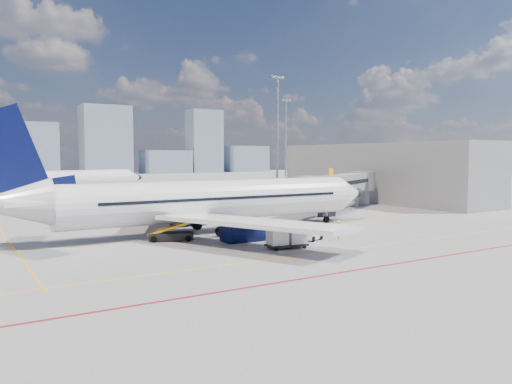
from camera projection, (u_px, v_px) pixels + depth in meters
ground at (272, 243)px, 44.59m from camera, size 420.00×420.00×0.00m
apron_markings at (293, 250)px, 40.97m from camera, size 90.00×35.12×0.01m
jet_bridge at (344, 185)px, 71.03m from camera, size 23.55×15.78×6.30m
terminal_block at (380, 172)px, 87.30m from camera, size 10.00×42.00×10.00m
floodlight_mast_ne at (277, 130)px, 110.25m from camera, size 3.20×0.61×25.45m
floodlight_mast_far at (286, 138)px, 154.12m from camera, size 3.20×0.61×25.45m
distant_skyline at (19, 148)px, 205.40m from camera, size 247.47×15.88×31.08m
main_aircraft at (201, 202)px, 49.81m from camera, size 42.78×37.29×12.47m
second_aircraft at (56, 181)px, 92.28m from camera, size 37.58×31.94×11.36m
baggage_tug at (311, 233)px, 45.85m from camera, size 2.48×2.05×1.50m
cargo_dolly at (287, 236)px, 41.85m from camera, size 3.65×2.05×1.89m
belt_loader at (173, 234)px, 45.72m from camera, size 5.78×3.32×2.36m
ramp_worker at (339, 230)px, 45.91m from camera, size 0.65×0.79×1.86m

